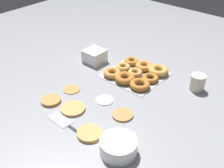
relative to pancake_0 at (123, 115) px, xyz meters
The scene contains 12 objects.
ground_plane 0.18m from the pancake_0, 15.82° to the right, with size 3.00×3.00×0.00m, color gray.
pancake_0 is the anchor object (origin of this frame).
pancake_1 0.34m from the pancake_0, ahead, with size 0.09×0.09×0.01m, color #B27F42.
pancake_2 0.37m from the pancake_0, 23.69° to the left, with size 0.10×0.10×0.01m, color #B27F42.
pancake_3 0.19m from the pancake_0, 81.95° to the left, with size 0.11×0.11×0.02m, color tan.
pancake_4 0.15m from the pancake_0, 13.38° to the right, with size 0.09×0.09×0.01m, color silver.
pancake_5 0.24m from the pancake_0, 30.06° to the left, with size 0.12×0.12×0.01m, color tan.
donut_tray 0.36m from the pancake_0, 63.48° to the right, with size 0.31×0.30×0.04m.
batter_bowl 0.23m from the pancake_0, 124.77° to the left, with size 0.15×0.15×0.06m.
container_stack 0.54m from the pancake_0, 32.34° to the right, with size 0.11×0.11×0.08m.
paper_cup 0.45m from the pancake_0, 110.77° to the right, with size 0.08×0.08×0.09m.
spatula 0.27m from the pancake_0, 51.32° to the left, with size 0.27×0.07×0.01m.
Camera 1 is at (-0.79, 0.84, 0.84)m, focal length 45.00 mm.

